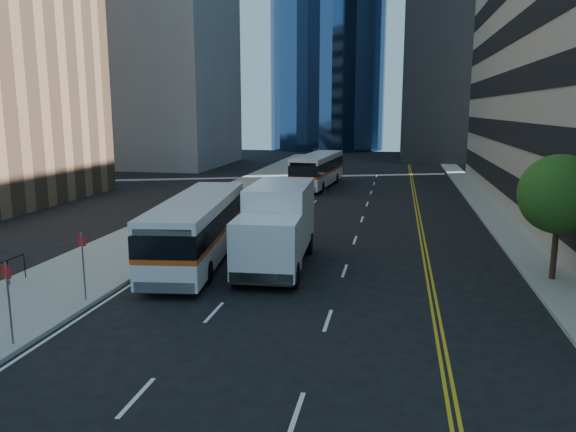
{
  "coord_description": "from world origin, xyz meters",
  "views": [
    {
      "loc": [
        2.6,
        -15.77,
        6.97
      ],
      "look_at": [
        -1.59,
        5.74,
        2.8
      ],
      "focal_mm": 35.0,
      "sensor_mm": 36.0,
      "label": 1
    }
  ],
  "objects_px": {
    "street_tree": "(559,194)",
    "bus_rear": "(318,169)",
    "bus_front": "(198,227)",
    "box_truck": "(277,225)"
  },
  "relations": [
    {
      "from": "street_tree",
      "to": "bus_rear",
      "type": "xyz_separation_m",
      "value": [
        -13.46,
        26.71,
        -2.03
      ]
    },
    {
      "from": "bus_front",
      "to": "bus_rear",
      "type": "distance_m",
      "value": 26.39
    },
    {
      "from": "bus_rear",
      "to": "bus_front",
      "type": "bearing_deg",
      "value": -89.58
    },
    {
      "from": "bus_front",
      "to": "box_truck",
      "type": "height_order",
      "value": "box_truck"
    },
    {
      "from": "street_tree",
      "to": "bus_rear",
      "type": "bearing_deg",
      "value": 116.75
    },
    {
      "from": "bus_rear",
      "to": "box_truck",
      "type": "distance_m",
      "value": 26.68
    },
    {
      "from": "bus_front",
      "to": "street_tree",
      "type": "bearing_deg",
      "value": -8.56
    },
    {
      "from": "bus_front",
      "to": "box_truck",
      "type": "xyz_separation_m",
      "value": [
        3.8,
        -0.28,
        0.29
      ]
    },
    {
      "from": "bus_rear",
      "to": "box_truck",
      "type": "height_order",
      "value": "box_truck"
    },
    {
      "from": "bus_front",
      "to": "bus_rear",
      "type": "xyz_separation_m",
      "value": [
        1.88,
        26.32,
        -0.01
      ]
    }
  ]
}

